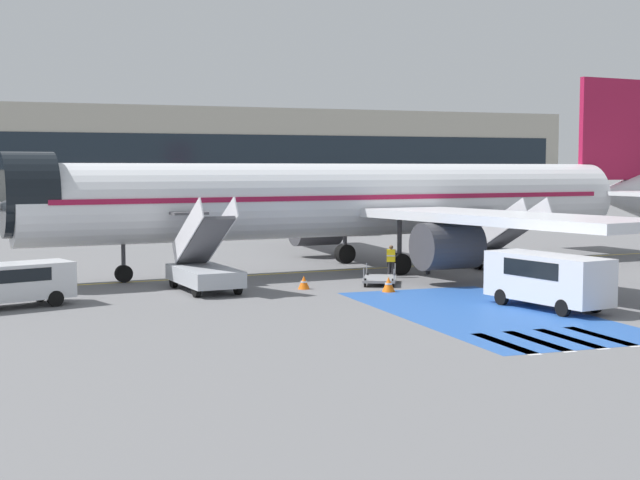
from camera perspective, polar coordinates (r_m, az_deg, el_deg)
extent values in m
plane|color=slate|center=(48.46, 2.37, -1.84)|extent=(600.00, 600.00, 0.00)
cube|color=gold|center=(47.78, 1.53, -1.93)|extent=(77.39, 8.94, 0.01)
cube|color=#2856A8|center=(34.25, 10.58, -4.63)|extent=(6.82, 13.89, 0.01)
cube|color=silver|center=(28.55, 11.72, -6.50)|extent=(0.44, 3.60, 0.01)
cube|color=silver|center=(29.18, 13.75, -6.30)|extent=(0.44, 3.60, 0.01)
cube|color=silver|center=(29.85, 15.69, -6.09)|extent=(0.44, 3.60, 0.01)
cube|color=silver|center=(30.54, 17.54, -5.89)|extent=(0.44, 3.60, 0.01)
cylinder|color=silver|center=(47.49, 1.53, 2.57)|extent=(34.08, 7.65, 3.88)
cone|color=silver|center=(59.28, 18.85, 2.74)|extent=(6.20, 4.35, 3.72)
cylinder|color=black|center=(42.56, -18.19, 2.75)|extent=(2.75, 4.15, 3.92)
cube|color=maroon|center=(47.49, 1.54, 2.80)|extent=(31.40, 7.43, 0.24)
cube|color=silver|center=(41.96, 11.02, 1.42)|extent=(8.62, 17.13, 0.44)
cylinder|color=#38383D|center=(42.31, 8.17, -0.37)|extent=(3.14, 2.55, 2.23)
cube|color=silver|center=(56.71, 0.51, 2.32)|extent=(5.10, 16.61, 0.44)
cylinder|color=#38383D|center=(54.84, -0.28, 0.81)|extent=(3.14, 2.55, 2.23)
cube|color=maroon|center=(58.69, 18.34, 6.73)|extent=(5.43, 0.97, 6.25)
cube|color=silver|center=(60.98, 15.45, 3.05)|extent=(4.16, 6.56, 0.24)
cylinder|color=#38383D|center=(43.47, -12.49, -0.19)|extent=(0.20, 0.20, 2.95)
cylinder|color=black|center=(43.61, -12.45, -2.12)|extent=(0.87, 0.37, 0.84)
cylinder|color=#38383D|center=(45.75, 5.11, 0.10)|extent=(0.24, 0.24, 2.63)
cylinder|color=black|center=(45.87, 5.10, -1.54)|extent=(1.16, 0.72, 1.10)
cylinder|color=#38383D|center=(51.05, 1.61, 0.59)|extent=(0.24, 0.24, 2.63)
cylinder|color=black|center=(51.16, 1.60, -0.88)|extent=(1.16, 0.72, 1.10)
cube|color=#ADB2BA|center=(39.93, -7.40, -2.26)|extent=(2.72, 5.02, 0.70)
cylinder|color=black|center=(41.29, -9.36, -2.55)|extent=(0.30, 0.72, 0.70)
cylinder|color=black|center=(41.85, -6.90, -2.42)|extent=(0.30, 0.72, 0.70)
cylinder|color=black|center=(38.10, -7.93, -3.13)|extent=(0.30, 0.72, 0.70)
cylinder|color=black|center=(38.71, -5.29, -2.98)|extent=(0.30, 0.72, 0.70)
cube|color=#4C4C51|center=(39.78, -7.42, -0.10)|extent=(1.89, 4.29, 2.46)
cube|color=#4C4C51|center=(41.86, -8.42, 1.71)|extent=(1.76, 1.28, 0.12)
cube|color=silver|center=(39.50, -8.49, 0.54)|extent=(0.57, 4.53, 3.14)
cube|color=silver|center=(39.99, -6.38, 0.61)|extent=(0.57, 4.53, 3.14)
cube|color=#ADB2BA|center=(48.00, 12.16, -1.17)|extent=(2.72, 5.02, 0.70)
cylinder|color=black|center=(48.81, 10.07, -1.45)|extent=(0.30, 0.72, 0.70)
cylinder|color=black|center=(49.92, 11.81, -1.34)|extent=(0.30, 0.72, 0.70)
cylinder|color=black|center=(46.14, 12.52, -1.84)|extent=(0.30, 0.72, 0.70)
cylinder|color=black|center=(47.32, 14.29, -1.72)|extent=(0.30, 0.72, 0.70)
cube|color=#4C4C51|center=(47.88, 12.18, 0.46)|extent=(1.89, 4.29, 2.17)
cube|color=#4C4C51|center=(49.63, 10.58, 1.80)|extent=(1.76, 1.28, 0.12)
cube|color=silver|center=(47.38, 11.46, 1.00)|extent=(0.57, 4.48, 2.88)
cube|color=silver|center=(48.32, 12.91, 1.05)|extent=(0.57, 4.48, 2.88)
cube|color=#38383D|center=(71.77, -1.26, 0.90)|extent=(8.17, 3.19, 0.60)
cube|color=silver|center=(72.72, 1.74, 1.34)|extent=(1.98, 2.52, 1.60)
cube|color=black|center=(72.95, 2.41, 1.60)|extent=(0.22, 2.00, 0.70)
cylinder|color=#B7BCC4|center=(71.61, -1.54, 2.03)|extent=(5.68, 2.72, 2.24)
cylinder|color=gold|center=(71.61, -1.54, 2.03)|extent=(0.55, 2.31, 2.29)
cylinder|color=black|center=(73.82, 1.21, 0.77)|extent=(0.98, 0.36, 0.96)
cylinder|color=black|center=(71.54, 1.72, 0.64)|extent=(0.98, 0.36, 0.96)
cylinder|color=black|center=(72.85, -1.81, 0.71)|extent=(0.98, 0.36, 0.96)
cylinder|color=black|center=(70.54, -1.40, 0.59)|extent=(0.98, 0.36, 0.96)
cylinder|color=black|center=(72.40, -3.53, 0.68)|extent=(0.98, 0.36, 0.96)
cylinder|color=black|center=(70.08, -3.16, 0.55)|extent=(0.98, 0.36, 0.96)
cube|color=silver|center=(35.69, 14.36, -2.35)|extent=(2.90, 5.53, 1.80)
cube|color=black|center=(35.64, 14.37, -1.72)|extent=(2.44, 3.22, 0.65)
cylinder|color=black|center=(35.33, 17.19, -3.96)|extent=(0.33, 0.67, 0.64)
cylinder|color=black|center=(34.08, 15.28, -4.22)|extent=(0.33, 0.67, 0.64)
cylinder|color=black|center=(37.54, 13.46, -3.38)|extent=(0.33, 0.67, 0.64)
cylinder|color=black|center=(36.37, 11.55, -3.60)|extent=(0.33, 0.67, 0.64)
cube|color=silver|center=(36.98, -19.16, -2.52)|extent=(4.98, 3.24, 1.41)
cube|color=black|center=(36.95, -19.17, -2.05)|extent=(3.02, 2.60, 0.51)
cylinder|color=black|center=(38.35, -17.51, -3.30)|extent=(0.67, 0.39, 0.64)
cylinder|color=black|center=(36.76, -16.57, -3.61)|extent=(0.67, 0.39, 0.64)
cube|color=gray|center=(42.04, 3.85, -2.49)|extent=(2.47, 2.99, 0.12)
cylinder|color=black|center=(40.99, 4.69, -2.76)|extent=(0.26, 0.40, 0.40)
cylinder|color=black|center=(41.05, 2.91, -2.74)|extent=(0.26, 0.40, 0.40)
cylinder|color=black|center=(43.06, 4.76, -2.41)|extent=(0.26, 0.40, 0.40)
cylinder|color=black|center=(43.11, 3.06, -2.39)|extent=(0.26, 0.40, 0.40)
cylinder|color=gray|center=(40.79, 4.76, -2.24)|extent=(0.05, 0.05, 0.55)
cylinder|color=gray|center=(40.84, 2.82, -2.22)|extent=(0.05, 0.05, 0.55)
cylinder|color=gray|center=(43.16, 4.83, -1.86)|extent=(0.05, 0.05, 0.55)
cylinder|color=gray|center=(43.22, 3.00, -1.84)|extent=(0.05, 0.05, 0.55)
cylinder|color=#2D2D33|center=(44.71, 4.46, -1.90)|extent=(0.14, 0.14, 0.78)
cylinder|color=#2D2D33|center=(44.69, 4.67, -1.90)|extent=(0.14, 0.14, 0.78)
cube|color=yellow|center=(44.63, 4.57, -1.00)|extent=(0.47, 0.40, 0.62)
cube|color=silver|center=(44.63, 4.57, -1.00)|extent=(0.49, 0.42, 0.06)
sphere|color=brown|center=(44.59, 4.57, -0.47)|extent=(0.21, 0.21, 0.21)
cylinder|color=#2D2D33|center=(46.08, 6.87, -1.73)|extent=(0.14, 0.14, 0.77)
cylinder|color=#2D2D33|center=(46.22, 6.99, -1.71)|extent=(0.14, 0.14, 0.77)
cube|color=orange|center=(46.08, 6.94, -0.87)|extent=(0.47, 0.39, 0.61)
cube|color=silver|center=(46.08, 6.94, -0.87)|extent=(0.49, 0.41, 0.06)
sphere|color=tan|center=(46.04, 6.94, -0.36)|extent=(0.21, 0.21, 0.21)
cone|color=orange|center=(43.36, 16.05, -2.38)|extent=(0.55, 0.55, 0.62)
cylinder|color=white|center=(43.35, 16.05, -2.34)|extent=(0.30, 0.30, 0.07)
cone|color=orange|center=(39.51, 4.41, -2.85)|extent=(0.59, 0.59, 0.66)
cylinder|color=white|center=(39.51, 4.41, -2.80)|extent=(0.33, 0.33, 0.08)
cone|color=orange|center=(40.31, -1.04, -2.73)|extent=(0.54, 0.54, 0.60)
cylinder|color=white|center=(40.30, -1.04, -2.69)|extent=(0.30, 0.30, 0.07)
cube|color=#B2AD9E|center=(129.25, -8.87, 5.25)|extent=(117.95, 12.00, 13.90)
cube|color=#19232D|center=(123.32, -8.36, 5.61)|extent=(113.23, 0.10, 4.87)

